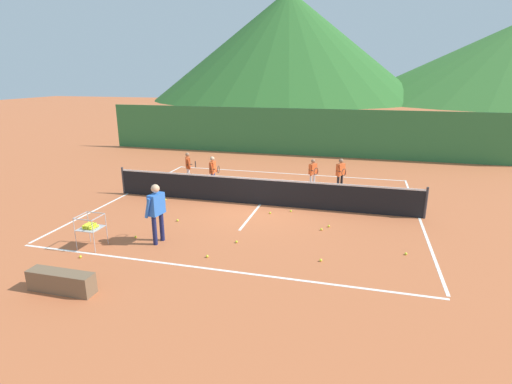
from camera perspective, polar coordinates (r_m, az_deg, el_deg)
ground_plane at (r=14.28m, az=0.60°, el=-1.82°), size 120.00×120.00×0.00m
line_baseline_near at (r=9.82m, az=-6.81°, el=-10.83°), size 10.70×0.08×0.01m
line_baseline_far at (r=18.82m, az=4.21°, el=2.67°), size 10.70×0.08×0.01m
line_sideline_west at (r=16.37m, az=-17.88°, el=-0.22°), size 0.08×9.89×0.01m
line_sideline_east at (r=14.04m, az=22.33°, el=-3.43°), size 0.08×9.89×0.01m
line_service_center at (r=14.28m, az=0.60°, el=-1.81°), size 0.08×5.08×0.01m
tennis_net at (r=14.13m, az=0.60°, el=0.10°), size 11.07×0.08×1.05m
instructor at (r=11.15m, az=-14.05°, el=-2.25°), size 0.44×0.80×1.67m
student_0 at (r=17.23m, az=-9.67°, el=3.87°), size 0.62×0.54×1.31m
student_1 at (r=16.24m, az=-6.19°, el=3.25°), size 0.46×0.61×1.32m
student_2 at (r=16.27m, az=8.15°, el=3.00°), size 0.40×0.68×1.22m
student_3 at (r=16.11m, az=12.02°, el=2.86°), size 0.43×0.71×1.31m
ball_cart at (r=11.54m, az=-22.65°, el=-4.55°), size 0.58×0.58×0.90m
tennis_ball_0 at (r=10.36m, az=-7.00°, el=-9.12°), size 0.07×0.07×0.07m
tennis_ball_1 at (r=11.13m, az=-2.81°, el=-7.12°), size 0.07×0.07×0.07m
tennis_ball_2 at (r=11.94m, az=-16.84°, el=-6.17°), size 0.07×0.07×0.07m
tennis_ball_3 at (r=12.41m, az=10.37°, el=-4.82°), size 0.07×0.07×0.07m
tennis_ball_4 at (r=15.12m, az=-12.82°, el=-1.06°), size 0.07×0.07×0.07m
tennis_ball_5 at (r=13.35m, az=2.04°, el=-3.01°), size 0.07×0.07×0.07m
tennis_ball_6 at (r=12.13m, az=9.34°, el=-5.29°), size 0.07×0.07×0.07m
tennis_ball_7 at (r=11.12m, az=20.66°, el=-8.27°), size 0.07×0.07×0.07m
tennis_ball_8 at (r=10.22m, az=9.25°, el=-9.61°), size 0.07×0.07×0.07m
tennis_ball_9 at (r=11.20m, az=-23.83°, el=-8.47°), size 0.07×0.07×0.07m
tennis_ball_10 at (r=12.93m, az=-11.16°, el=-3.99°), size 0.07×0.07×0.07m
tennis_ball_11 at (r=13.57m, az=5.02°, el=-2.73°), size 0.07×0.07×0.07m
windscreen_fence at (r=22.96m, az=6.42°, el=8.51°), size 23.55×0.08×2.66m
courtside_bench at (r=9.68m, az=-26.09°, el=-11.44°), size 1.50×0.36×0.46m
hill_1 at (r=76.69m, az=4.59°, el=20.10°), size 48.27×48.27×18.63m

